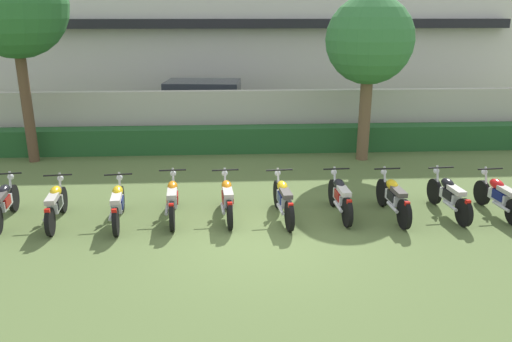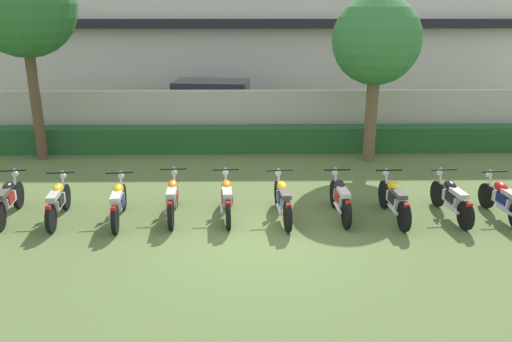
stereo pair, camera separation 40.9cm
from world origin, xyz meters
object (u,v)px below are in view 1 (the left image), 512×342
object	(u,v)px
motorcycle_in_row_6	(340,196)
motorcycle_in_row_2	(118,203)
motorcycle_in_row_0	(4,203)
motorcycle_in_row_8	(449,195)
tree_near_inspector	(13,5)
motorcycle_in_row_7	(393,197)
parked_car	(207,107)
motorcycle_in_row_5	(283,199)
motorcycle_in_row_3	(173,199)
motorcycle_in_row_4	(227,198)
motorcycle_in_row_9	(499,196)
motorcycle_in_row_1	(56,204)
tree_far_side	(370,41)

from	to	relation	value
motorcycle_in_row_6	motorcycle_in_row_2	bearing A→B (deg)	89.01
motorcycle_in_row_0	motorcycle_in_row_8	bearing A→B (deg)	-97.87
tree_near_inspector	motorcycle_in_row_6	bearing A→B (deg)	-29.51
motorcycle_in_row_7	motorcycle_in_row_8	bearing A→B (deg)	-89.82
parked_car	motorcycle_in_row_7	bearing A→B (deg)	-56.86
tree_near_inspector	motorcycle_in_row_0	distance (m)	6.30
motorcycle_in_row_2	motorcycle_in_row_7	world-z (taller)	motorcycle_in_row_7
motorcycle_in_row_6	motorcycle_in_row_7	distance (m)	1.16
tree_near_inspector	motorcycle_in_row_0	world-z (taller)	tree_near_inspector
tree_near_inspector	motorcycle_in_row_5	world-z (taller)	tree_near_inspector
motorcycle_in_row_3	motorcycle_in_row_6	distance (m)	3.68
parked_car	motorcycle_in_row_2	xyz separation A→B (m)	(-1.60, -8.58, -0.49)
motorcycle_in_row_2	motorcycle_in_row_4	distance (m)	2.34
parked_car	motorcycle_in_row_2	distance (m)	8.75
motorcycle_in_row_6	motorcycle_in_row_9	bearing A→B (deg)	-94.70
motorcycle_in_row_2	motorcycle_in_row_5	world-z (taller)	motorcycle_in_row_5
motorcycle_in_row_5	motorcycle_in_row_0	bearing A→B (deg)	83.62
parked_car	tree_near_inspector	world-z (taller)	tree_near_inspector
tree_near_inspector	motorcycle_in_row_3	bearing A→B (deg)	-45.00
tree_near_inspector	motorcycle_in_row_1	bearing A→B (deg)	-65.37
tree_far_side	motorcycle_in_row_6	distance (m)	5.61
tree_near_inspector	motorcycle_in_row_2	distance (m)	7.25
motorcycle_in_row_6	motorcycle_in_row_0	bearing A→B (deg)	87.18
motorcycle_in_row_3	motorcycle_in_row_8	world-z (taller)	motorcycle_in_row_3
motorcycle_in_row_0	tree_far_side	bearing A→B (deg)	-71.26
motorcycle_in_row_0	motorcycle_in_row_3	size ratio (longest dim) A/B	0.98
motorcycle_in_row_5	motorcycle_in_row_2	bearing A→B (deg)	85.51
tree_far_side	motorcycle_in_row_8	xyz separation A→B (m)	(0.79, -4.45, -3.07)
parked_car	motorcycle_in_row_0	distance (m)	9.35
motorcycle_in_row_4	motorcycle_in_row_7	distance (m)	3.65
motorcycle_in_row_9	tree_near_inspector	bearing A→B (deg)	62.75
motorcycle_in_row_8	motorcycle_in_row_4	bearing A→B (deg)	84.38
motorcycle_in_row_3	motorcycle_in_row_4	size ratio (longest dim) A/B	1.04
tree_far_side	motorcycle_in_row_7	xyz separation A→B (m)	(-0.50, -4.52, -3.06)
motorcycle_in_row_2	motorcycle_in_row_7	xyz separation A→B (m)	(5.98, 0.01, 0.01)
tree_far_side	motorcycle_in_row_2	distance (m)	8.48
motorcycle_in_row_1	motorcycle_in_row_7	size ratio (longest dim) A/B	0.95
tree_far_side	motorcycle_in_row_8	distance (m)	5.47
motorcycle_in_row_5	motorcycle_in_row_6	bearing A→B (deg)	-91.41
parked_car	motorcycle_in_row_5	world-z (taller)	parked_car
motorcycle_in_row_7	motorcycle_in_row_6	bearing A→B (deg)	81.22
motorcycle_in_row_4	motorcycle_in_row_9	xyz separation A→B (m)	(6.03, -0.17, -0.01)
motorcycle_in_row_2	tree_near_inspector	bearing A→B (deg)	29.55
motorcycle_in_row_0	motorcycle_in_row_2	xyz separation A→B (m)	(2.44, -0.17, -0.01)
motorcycle_in_row_1	motorcycle_in_row_4	world-z (taller)	motorcycle_in_row_4
motorcycle_in_row_0	parked_car	bearing A→B (deg)	-32.99
motorcycle_in_row_1	motorcycle_in_row_8	size ratio (longest dim) A/B	0.96
tree_near_inspector	parked_car	bearing A→B (deg)	36.02
motorcycle_in_row_4	motorcycle_in_row_0	bearing A→B (deg)	85.58
motorcycle_in_row_5	motorcycle_in_row_1	bearing A→B (deg)	84.71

